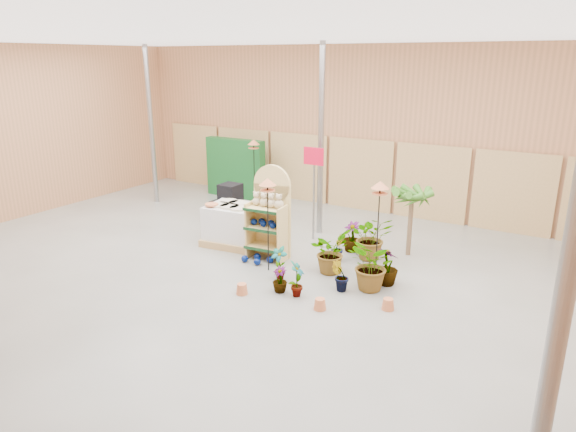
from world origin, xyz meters
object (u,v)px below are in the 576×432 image
Objects in this scene: display_shelf at (270,216)px; pallet_stack at (234,225)px; bird_table_front at (268,185)px; potted_plant_2 at (330,251)px.

display_shelf reaches higher than pallet_stack.
bird_table_front is (1.52, -0.91, 1.32)m from pallet_stack.
pallet_stack is 2.65m from potted_plant_2.
pallet_stack is at bearing 172.61° from potted_plant_2.
display_shelf reaches higher than bird_table_front.
display_shelf is 2.26× the size of potted_plant_2.
display_shelf is at bearing 176.87° from potted_plant_2.
pallet_stack is at bearing 161.93° from display_shelf.
bird_table_front is at bearing -37.48° from pallet_stack.
potted_plant_2 is at bearing -8.50° from display_shelf.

